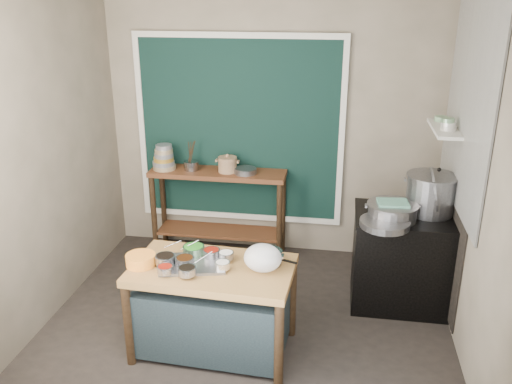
% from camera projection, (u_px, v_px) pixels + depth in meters
% --- Properties ---
extents(floor, '(3.50, 3.00, 0.02)m').
position_uv_depth(floor, '(248.00, 321.00, 4.82)').
color(floor, black).
rests_on(floor, ground).
extents(back_wall, '(3.50, 0.02, 2.80)m').
position_uv_depth(back_wall, '(272.00, 126.00, 5.72)').
color(back_wall, gray).
rests_on(back_wall, floor).
extents(left_wall, '(0.02, 3.00, 2.80)m').
position_uv_depth(left_wall, '(43.00, 160.00, 4.59)').
color(left_wall, gray).
rests_on(left_wall, floor).
extents(right_wall, '(0.02, 3.00, 2.80)m').
position_uv_depth(right_wall, '(478.00, 183.00, 4.06)').
color(right_wall, gray).
rests_on(right_wall, floor).
extents(curtain_panel, '(2.10, 0.02, 1.90)m').
position_uv_depth(curtain_panel, '(239.00, 131.00, 5.75)').
color(curtain_panel, black).
rests_on(curtain_panel, back_wall).
extents(curtain_frame, '(2.22, 0.03, 2.02)m').
position_uv_depth(curtain_frame, '(239.00, 131.00, 5.74)').
color(curtain_frame, beige).
rests_on(curtain_frame, back_wall).
extents(tile_panel, '(0.02, 1.70, 1.70)m').
position_uv_depth(tile_panel, '(468.00, 108.00, 4.41)').
color(tile_panel, '#B2B2AA').
rests_on(tile_panel, right_wall).
extents(soot_patch, '(0.01, 1.30, 1.30)m').
position_uv_depth(soot_patch, '(449.00, 231.00, 4.91)').
color(soot_patch, black).
rests_on(soot_patch, right_wall).
extents(wall_shelf, '(0.22, 0.70, 0.03)m').
position_uv_depth(wall_shelf, '(445.00, 129.00, 4.79)').
color(wall_shelf, beige).
rests_on(wall_shelf, right_wall).
extents(prep_table, '(1.28, 0.78, 0.75)m').
position_uv_depth(prep_table, '(213.00, 308.00, 4.31)').
color(prep_table, olive).
rests_on(prep_table, floor).
extents(back_counter, '(1.45, 0.40, 0.95)m').
position_uv_depth(back_counter, '(219.00, 212.00, 5.91)').
color(back_counter, '#572D19').
rests_on(back_counter, floor).
extents(stove_block, '(0.90, 0.68, 0.85)m').
position_uv_depth(stove_block, '(403.00, 260.00, 4.97)').
color(stove_block, black).
rests_on(stove_block, floor).
extents(stove_top, '(0.92, 0.69, 0.03)m').
position_uv_depth(stove_top, '(408.00, 216.00, 4.81)').
color(stove_top, black).
rests_on(stove_top, stove_block).
extents(condiment_tray, '(0.57, 0.46, 0.02)m').
position_uv_depth(condiment_tray, '(193.00, 264.00, 4.20)').
color(condiment_tray, gray).
rests_on(condiment_tray, prep_table).
extents(condiment_bowls, '(0.59, 0.48, 0.07)m').
position_uv_depth(condiment_bowls, '(192.00, 259.00, 4.19)').
color(condiment_bowls, gray).
rests_on(condiment_bowls, condiment_tray).
extents(yellow_basin, '(0.24, 0.24, 0.09)m').
position_uv_depth(yellow_basin, '(141.00, 260.00, 4.19)').
color(yellow_basin, orange).
rests_on(yellow_basin, prep_table).
extents(saucepan, '(0.28, 0.28, 0.12)m').
position_uv_depth(saucepan, '(269.00, 257.00, 4.20)').
color(saucepan, gray).
rests_on(saucepan, prep_table).
extents(plastic_bag_a, '(0.31, 0.27, 0.22)m').
position_uv_depth(plastic_bag_a, '(263.00, 258.00, 4.08)').
color(plastic_bag_a, white).
rests_on(plastic_bag_a, prep_table).
extents(plastic_bag_b, '(0.25, 0.24, 0.15)m').
position_uv_depth(plastic_bag_b, '(267.00, 257.00, 4.17)').
color(plastic_bag_b, white).
rests_on(plastic_bag_b, prep_table).
extents(bowl_stack, '(0.24, 0.24, 0.27)m').
position_uv_depth(bowl_stack, '(164.00, 159.00, 5.76)').
color(bowl_stack, tan).
rests_on(bowl_stack, back_counter).
extents(utensil_cup, '(0.19, 0.19, 0.10)m').
position_uv_depth(utensil_cup, '(192.00, 165.00, 5.76)').
color(utensil_cup, gray).
rests_on(utensil_cup, back_counter).
extents(ceramic_crock, '(0.22, 0.22, 0.14)m').
position_uv_depth(ceramic_crock, '(227.00, 165.00, 5.69)').
color(ceramic_crock, '#88684A').
rests_on(ceramic_crock, back_counter).
extents(wide_bowl, '(0.29, 0.29, 0.06)m').
position_uv_depth(wide_bowl, '(245.00, 171.00, 5.66)').
color(wide_bowl, gray).
rests_on(wide_bowl, back_counter).
extents(stock_pot, '(0.46, 0.46, 0.36)m').
position_uv_depth(stock_pot, '(431.00, 194.00, 4.79)').
color(stock_pot, gray).
rests_on(stock_pot, stove_top).
extents(pot_lid, '(0.13, 0.44, 0.43)m').
position_uv_depth(pot_lid, '(434.00, 191.00, 4.75)').
color(pot_lid, gray).
rests_on(pot_lid, stove_top).
extents(steamer, '(0.50, 0.50, 0.15)m').
position_uv_depth(steamer, '(392.00, 212.00, 4.69)').
color(steamer, gray).
rests_on(steamer, stove_top).
extents(green_cloth, '(0.28, 0.22, 0.02)m').
position_uv_depth(green_cloth, '(393.00, 203.00, 4.66)').
color(green_cloth, '#4D8770').
rests_on(green_cloth, steamer).
extents(shallow_pan, '(0.50, 0.50, 0.06)m').
position_uv_depth(shallow_pan, '(385.00, 223.00, 4.56)').
color(shallow_pan, gray).
rests_on(shallow_pan, stove_top).
extents(shelf_bowl_stack, '(0.13, 0.13, 0.11)m').
position_uv_depth(shelf_bowl_stack, '(448.00, 124.00, 4.67)').
color(shelf_bowl_stack, silver).
rests_on(shelf_bowl_stack, wall_shelf).
extents(shelf_bowl_green, '(0.16, 0.16, 0.04)m').
position_uv_depth(shelf_bowl_green, '(441.00, 119.00, 5.00)').
color(shelf_bowl_green, gray).
rests_on(shelf_bowl_green, wall_shelf).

